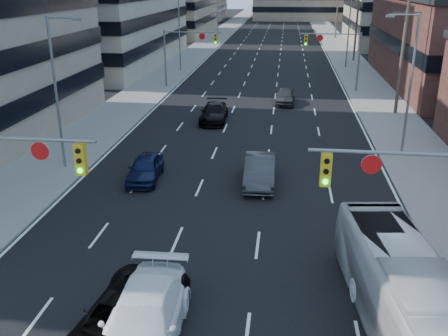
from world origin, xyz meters
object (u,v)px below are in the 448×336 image
Objects in this scene: sedan_blue at (145,168)px; transit_bus at (408,300)px; white_van at (143,322)px; black_pickup at (124,322)px.

transit_bus is at bearing -49.65° from sedan_blue.
transit_bus is at bearing 7.68° from white_van.
black_pickup is 14.01m from sedan_blue.
white_van is 14.11m from sedan_blue.
black_pickup is 1.41× the size of sedan_blue.
transit_bus reaches higher than black_pickup.
sedan_blue is (-11.91, 12.31, -0.71)m from transit_bus.
black_pickup is 1.00× the size of white_van.
white_van is at bearing -78.61° from sedan_blue.
transit_bus is (8.23, 1.31, 0.57)m from white_van.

